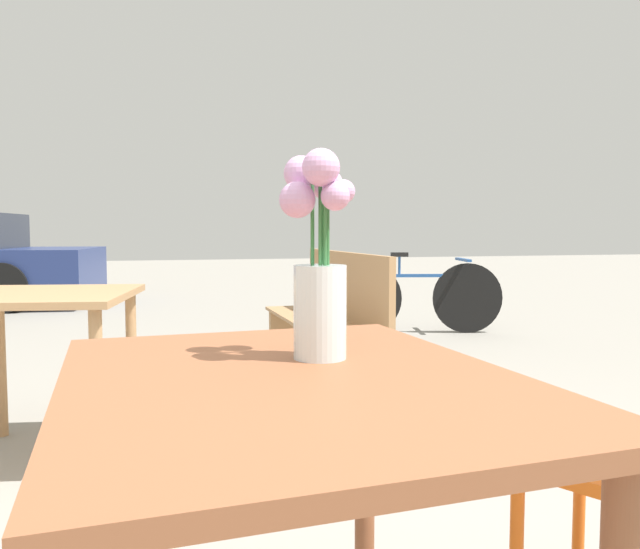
# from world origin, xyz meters

# --- Properties ---
(table_front) EXTENTS (0.80, 0.98, 0.74)m
(table_front) POSITION_xyz_m (0.00, 0.00, 0.63)
(table_front) COLOR brown
(table_front) RESTS_ON ground_plane
(flower_vase) EXTENTS (0.15, 0.15, 0.39)m
(flower_vase) POSITION_xyz_m (0.08, 0.11, 0.90)
(flower_vase) COLOR silver
(flower_vase) RESTS_ON table_front
(bench_near) EXTENTS (0.39, 1.44, 0.85)m
(bench_near) POSITION_xyz_m (0.81, 2.52, 0.45)
(bench_near) COLOR tan
(bench_near) RESTS_ON ground_plane
(table_back) EXTENTS (0.85, 0.88, 0.72)m
(table_back) POSITION_xyz_m (-0.68, 1.82, 0.60)
(table_back) COLOR tan
(table_back) RESTS_ON ground_plane
(bicycle) EXTENTS (1.60, 0.51, 0.77)m
(bicycle) POSITION_xyz_m (2.22, 4.42, 0.35)
(bicycle) COLOR black
(bicycle) RESTS_ON ground_plane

